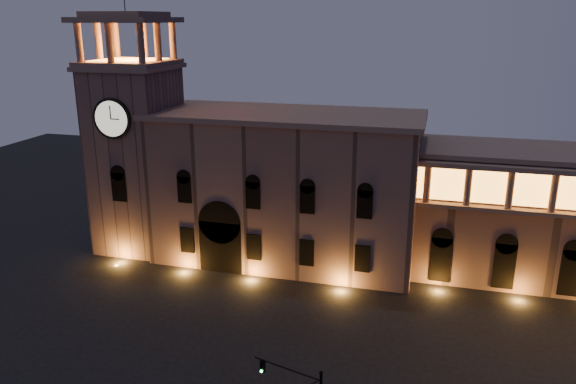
% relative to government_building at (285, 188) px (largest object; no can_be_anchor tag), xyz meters
% --- Properties ---
extents(ground, '(160.00, 160.00, 0.00)m').
position_rel_government_building_xyz_m(ground, '(2.08, -21.93, -8.77)').
color(ground, black).
rests_on(ground, ground).
extents(government_building, '(30.80, 12.80, 17.60)m').
position_rel_government_building_xyz_m(government_building, '(0.00, 0.00, 0.00)').
color(government_building, '#78574E').
rests_on(government_building, ground).
extents(clock_tower, '(9.80, 9.80, 32.40)m').
position_rel_government_building_xyz_m(clock_tower, '(-18.42, -0.95, 3.73)').
color(clock_tower, '#78574E').
rests_on(clock_tower, ground).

